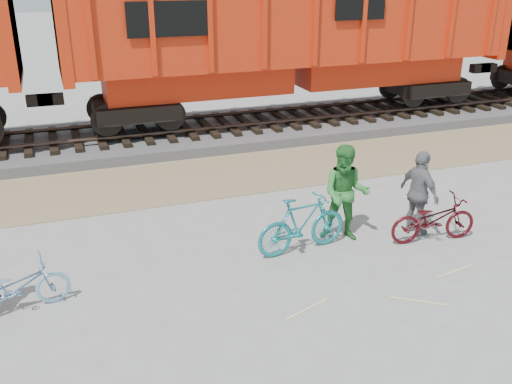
% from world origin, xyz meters
% --- Properties ---
extents(ground, '(120.00, 120.00, 0.00)m').
position_xyz_m(ground, '(0.00, 0.00, 0.00)').
color(ground, '#9E9E99').
rests_on(ground, ground).
extents(gravel_strip, '(120.00, 3.00, 0.02)m').
position_xyz_m(gravel_strip, '(0.00, 5.50, 0.01)').
color(gravel_strip, '#98845E').
rests_on(gravel_strip, ground).
extents(ballast_bed, '(120.00, 4.00, 0.30)m').
position_xyz_m(ballast_bed, '(0.00, 9.00, 0.15)').
color(ballast_bed, slate).
rests_on(ballast_bed, ground).
extents(track, '(120.00, 2.60, 0.24)m').
position_xyz_m(track, '(0.00, 9.00, 0.47)').
color(track, black).
rests_on(track, ballast_bed).
extents(hopper_car_center, '(14.00, 3.13, 4.65)m').
position_xyz_m(hopper_car_center, '(2.89, 9.00, 3.01)').
color(hopper_car_center, black).
rests_on(hopper_car_center, track).
extents(bicycle_blue, '(1.69, 0.85, 0.85)m').
position_xyz_m(bicycle_blue, '(-5.29, 0.69, 0.42)').
color(bicycle_blue, '#7BB2DA').
rests_on(bicycle_blue, ground).
extents(bicycle_teal, '(1.91, 0.74, 1.12)m').
position_xyz_m(bicycle_teal, '(-0.29, 1.04, 0.56)').
color(bicycle_teal, teal).
rests_on(bicycle_teal, ground).
extents(bicycle_maroon, '(1.82, 0.82, 0.92)m').
position_xyz_m(bicycle_maroon, '(2.31, 0.56, 0.46)').
color(bicycle_maroon, '#440A10').
rests_on(bicycle_maroon, ground).
extents(person_man, '(1.18, 1.10, 1.93)m').
position_xyz_m(person_man, '(0.71, 1.24, 0.96)').
color(person_man, '#2F7C32').
rests_on(person_man, ground).
extents(person_woman, '(0.55, 1.07, 1.74)m').
position_xyz_m(person_woman, '(2.21, 0.96, 0.87)').
color(person_woman, slate).
rests_on(person_woman, ground).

